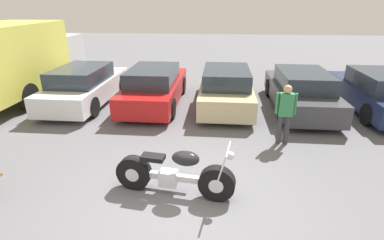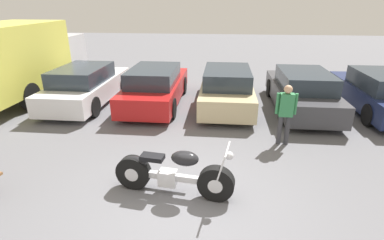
{
  "view_description": "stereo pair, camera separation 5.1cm",
  "coord_description": "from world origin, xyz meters",
  "px_view_note": "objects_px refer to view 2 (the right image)",
  "views": [
    {
      "loc": [
        0.53,
        -4.54,
        3.47
      ],
      "look_at": [
        -0.08,
        1.99,
        0.85
      ],
      "focal_mm": 28.0,
      "sensor_mm": 36.0,
      "label": 1
    },
    {
      "loc": [
        0.59,
        -4.54,
        3.47
      ],
      "look_at": [
        -0.08,
        1.99,
        0.85
      ],
      "focal_mm": 28.0,
      "sensor_mm": 36.0,
      "label": 2
    }
  ],
  "objects_px": {
    "motorcycle": "(172,173)",
    "person_standing": "(286,110)",
    "parked_car_red": "(156,87)",
    "delivery_truck": "(18,57)",
    "parked_car_dark_grey": "(302,91)",
    "parked_car_navy": "(379,93)",
    "parked_car_white": "(86,86)",
    "parked_car_champagne": "(227,88)"
  },
  "relations": [
    {
      "from": "parked_car_champagne",
      "to": "parked_car_dark_grey",
      "type": "xyz_separation_m",
      "value": [
        2.5,
        -0.17,
        0.0
      ]
    },
    {
      "from": "parked_car_white",
      "to": "parked_car_red",
      "type": "xyz_separation_m",
      "value": [
        2.5,
        0.11,
        0.0
      ]
    },
    {
      "from": "motorcycle",
      "to": "parked_car_dark_grey",
      "type": "distance_m",
      "value": 6.27
    },
    {
      "from": "parked_car_champagne",
      "to": "motorcycle",
      "type": "bearing_deg",
      "value": -101.09
    },
    {
      "from": "parked_car_dark_grey",
      "to": "parked_car_navy",
      "type": "bearing_deg",
      "value": 1.92
    },
    {
      "from": "parked_car_navy",
      "to": "person_standing",
      "type": "bearing_deg",
      "value": -141.29
    },
    {
      "from": "parked_car_white",
      "to": "parked_car_navy",
      "type": "xyz_separation_m",
      "value": [
        9.99,
        0.12,
        0.0
      ]
    },
    {
      "from": "motorcycle",
      "to": "parked_car_white",
      "type": "relative_size",
      "value": 0.51
    },
    {
      "from": "parked_car_red",
      "to": "parked_car_white",
      "type": "bearing_deg",
      "value": -177.46
    },
    {
      "from": "parked_car_white",
      "to": "person_standing",
      "type": "xyz_separation_m",
      "value": [
        6.43,
        -2.73,
        0.28
      ]
    },
    {
      "from": "parked_car_red",
      "to": "parked_car_dark_grey",
      "type": "distance_m",
      "value": 5.0
    },
    {
      "from": "parked_car_white",
      "to": "parked_car_red",
      "type": "relative_size",
      "value": 1.0
    },
    {
      "from": "parked_car_navy",
      "to": "motorcycle",
      "type": "bearing_deg",
      "value": -138.99
    },
    {
      "from": "parked_car_dark_grey",
      "to": "parked_car_white",
      "type": "bearing_deg",
      "value": -179.7
    },
    {
      "from": "parked_car_champagne",
      "to": "delivery_truck",
      "type": "distance_m",
      "value": 7.74
    },
    {
      "from": "parked_car_navy",
      "to": "delivery_truck",
      "type": "distance_m",
      "value": 12.72
    },
    {
      "from": "motorcycle",
      "to": "parked_car_white",
      "type": "distance_m",
      "value": 6.48
    },
    {
      "from": "parked_car_red",
      "to": "delivery_truck",
      "type": "distance_m",
      "value": 5.28
    },
    {
      "from": "parked_car_red",
      "to": "parked_car_champagne",
      "type": "height_order",
      "value": "same"
    },
    {
      "from": "motorcycle",
      "to": "parked_car_dark_grey",
      "type": "relative_size",
      "value": 0.51
    },
    {
      "from": "motorcycle",
      "to": "person_standing",
      "type": "xyz_separation_m",
      "value": [
        2.48,
        2.4,
        0.49
      ]
    },
    {
      "from": "parked_car_white",
      "to": "person_standing",
      "type": "relative_size",
      "value": 2.87
    },
    {
      "from": "delivery_truck",
      "to": "parked_car_white",
      "type": "bearing_deg",
      "value": -9.73
    },
    {
      "from": "parked_car_dark_grey",
      "to": "delivery_truck",
      "type": "distance_m",
      "value": 10.23
    },
    {
      "from": "motorcycle",
      "to": "parked_car_dark_grey",
      "type": "height_order",
      "value": "parked_car_dark_grey"
    },
    {
      "from": "parked_car_navy",
      "to": "person_standing",
      "type": "distance_m",
      "value": 4.57
    },
    {
      "from": "parked_car_red",
      "to": "parked_car_navy",
      "type": "relative_size",
      "value": 1.0
    },
    {
      "from": "parked_car_white",
      "to": "delivery_truck",
      "type": "xyz_separation_m",
      "value": [
        -2.69,
        0.46,
        0.87
      ]
    },
    {
      "from": "person_standing",
      "to": "delivery_truck",
      "type": "bearing_deg",
      "value": 160.74
    },
    {
      "from": "motorcycle",
      "to": "parked_car_champagne",
      "type": "xyz_separation_m",
      "value": [
        1.05,
        5.33,
        0.22
      ]
    },
    {
      "from": "parked_car_red",
      "to": "parked_car_dark_grey",
      "type": "bearing_deg",
      "value": -0.81
    },
    {
      "from": "parked_car_champagne",
      "to": "parked_car_navy",
      "type": "height_order",
      "value": "same"
    },
    {
      "from": "parked_car_white",
      "to": "delivery_truck",
      "type": "height_order",
      "value": "delivery_truck"
    },
    {
      "from": "parked_car_red",
      "to": "person_standing",
      "type": "relative_size",
      "value": 2.87
    },
    {
      "from": "parked_car_champagne",
      "to": "person_standing",
      "type": "bearing_deg",
      "value": -63.88
    },
    {
      "from": "motorcycle",
      "to": "parked_car_red",
      "type": "relative_size",
      "value": 0.51
    },
    {
      "from": "parked_car_dark_grey",
      "to": "motorcycle",
      "type": "bearing_deg",
      "value": -124.43
    },
    {
      "from": "parked_car_white",
      "to": "motorcycle",
      "type": "bearing_deg",
      "value": -52.4
    },
    {
      "from": "parked_car_white",
      "to": "parked_car_dark_grey",
      "type": "height_order",
      "value": "same"
    },
    {
      "from": "parked_car_navy",
      "to": "delivery_truck",
      "type": "height_order",
      "value": "delivery_truck"
    },
    {
      "from": "parked_car_white",
      "to": "parked_car_navy",
      "type": "relative_size",
      "value": 1.0
    },
    {
      "from": "parked_car_dark_grey",
      "to": "person_standing",
      "type": "relative_size",
      "value": 2.87
    }
  ]
}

